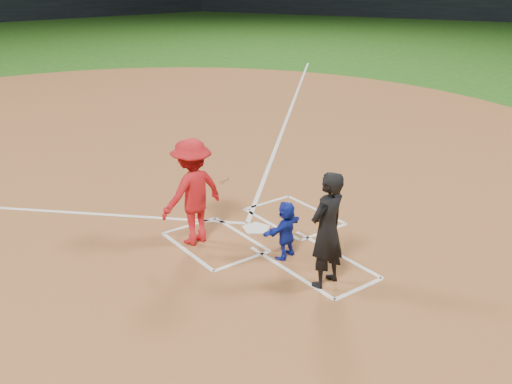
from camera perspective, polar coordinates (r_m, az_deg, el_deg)
ground at (r=11.33m, az=0.01°, el=-3.75°), size 120.00×120.00×0.00m
home_plate_dirt at (r=16.21m, az=-12.79°, el=3.77°), size 28.00×28.00×0.01m
stadium_wall_right at (r=57.97m, az=20.50°, el=17.38°), size 31.04×52.56×3.20m
home_plate at (r=11.32m, az=0.01°, el=-3.66°), size 0.60×0.60×0.02m
catcher at (r=10.08m, az=3.01°, el=-3.79°), size 1.03×0.55×1.06m
umpire at (r=9.10m, az=7.12°, el=-3.80°), size 0.77×0.57×1.95m
chalk_markings at (r=15.58m, az=-11.69°, el=3.16°), size 28.35×17.32×0.01m
batter_at_plate at (r=10.49m, az=-6.37°, el=0.00°), size 1.59×0.95×2.01m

